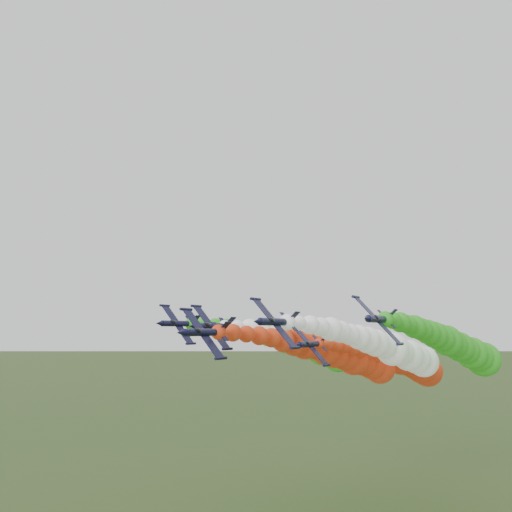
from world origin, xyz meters
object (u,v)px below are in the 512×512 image
at_px(jet_inner_left, 338,351).
at_px(jet_outer_right, 460,348).
at_px(jet_lead, 343,356).
at_px(jet_trail, 404,363).
at_px(jet_outer_left, 307,348).
at_px(jet_inner_right, 393,350).

bearing_deg(jet_inner_left, jet_outer_right, 15.07).
height_order(jet_lead, jet_trail, jet_lead).
relative_size(jet_inner_left, jet_outer_right, 1.00).
bearing_deg(jet_outer_right, jet_lead, -143.38).
height_order(jet_outer_left, jet_trail, jet_outer_left).
bearing_deg(jet_outer_right, jet_inner_left, -164.93).
bearing_deg(jet_outer_right, jet_outer_left, -178.82).
bearing_deg(jet_trail, jet_lead, -102.49).
xyz_separation_m(jet_lead, jet_outer_left, (-17.10, 16.34, 1.13)).
relative_size(jet_lead, jet_trail, 0.99).
height_order(jet_inner_left, jet_outer_left, jet_outer_left).
height_order(jet_lead, jet_inner_right, jet_inner_right).
distance_m(jet_lead, jet_outer_right, 28.84).
bearing_deg(jet_inner_left, jet_outer_left, 150.79).
distance_m(jet_lead, jet_inner_left, 10.87).
distance_m(jet_outer_left, jet_trail, 26.70).
xyz_separation_m(jet_inner_right, jet_trail, (-3.77, 22.16, -4.30)).
bearing_deg(jet_outer_right, jet_inner_right, -140.31).
relative_size(jet_lead, jet_outer_left, 0.99).
height_order(jet_inner_left, jet_inner_right, jet_inner_right).
relative_size(jet_inner_right, jet_outer_right, 0.99).
bearing_deg(jet_lead, jet_outer_right, 36.62).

